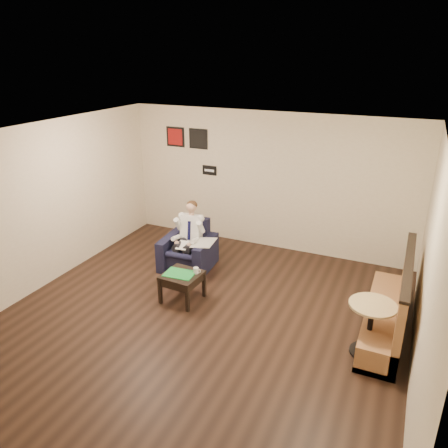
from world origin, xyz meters
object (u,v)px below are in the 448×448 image
at_px(side_table, 182,287).
at_px(seated_man, 185,240).
at_px(armchair, 188,246).
at_px(green_folder, 179,274).
at_px(smartphone, 190,270).
at_px(banquette, 387,296).
at_px(coffee_mug, 196,271).
at_px(cafe_table, 370,329).

bearing_deg(side_table, seated_man, 116.10).
height_order(armchair, green_folder, armchair).
distance_m(smartphone, banquette, 3.07).
height_order(seated_man, banquette, seated_man).
bearing_deg(side_table, banquette, 8.42).
xyz_separation_m(coffee_mug, smartphone, (-0.14, 0.05, -0.05)).
distance_m(armchair, side_table, 1.21).
distance_m(seated_man, smartphone, 0.98).
xyz_separation_m(seated_man, green_folder, (0.45, -1.00, -0.12)).
bearing_deg(banquette, green_folder, -171.33).
xyz_separation_m(banquette, cafe_table, (-0.15, -0.65, -0.19)).
relative_size(side_table, coffee_mug, 5.79).
distance_m(seated_man, side_table, 1.15).
bearing_deg(smartphone, armchair, 134.54).
bearing_deg(coffee_mug, armchair, 125.10).
xyz_separation_m(side_table, banquette, (3.12, 0.46, 0.34)).
distance_m(green_folder, coffee_mug, 0.27).
xyz_separation_m(coffee_mug, banquette, (2.92, 0.35, 0.04)).
xyz_separation_m(seated_man, side_table, (0.48, -0.98, -0.36)).
bearing_deg(seated_man, cafe_table, -22.60).
relative_size(seated_man, banquette, 0.54).
bearing_deg(coffee_mug, side_table, -150.07).
distance_m(seated_man, green_folder, 1.10).
xyz_separation_m(coffee_mug, cafe_table, (2.78, -0.30, -0.14)).
bearing_deg(armchair, smartphone, -63.22).
bearing_deg(seated_man, banquette, -12.15).
height_order(green_folder, coffee_mug, coffee_mug).
xyz_separation_m(green_folder, smartphone, (0.10, 0.19, -0.00)).
height_order(smartphone, cafe_table, cafe_table).
height_order(side_table, banquette, banquette).
relative_size(green_folder, coffee_mug, 4.74).
bearing_deg(side_table, cafe_table, -3.54).
height_order(armchair, seated_man, seated_man).
bearing_deg(green_folder, banquette, 8.67).
relative_size(armchair, smartphone, 6.09).
bearing_deg(green_folder, side_table, 29.93).
bearing_deg(seated_man, armchair, 90.00).
relative_size(side_table, smartphone, 3.93).
height_order(armchair, coffee_mug, armchair).
distance_m(coffee_mug, banquette, 2.94).
height_order(green_folder, smartphone, green_folder).
bearing_deg(banquette, side_table, -171.58).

